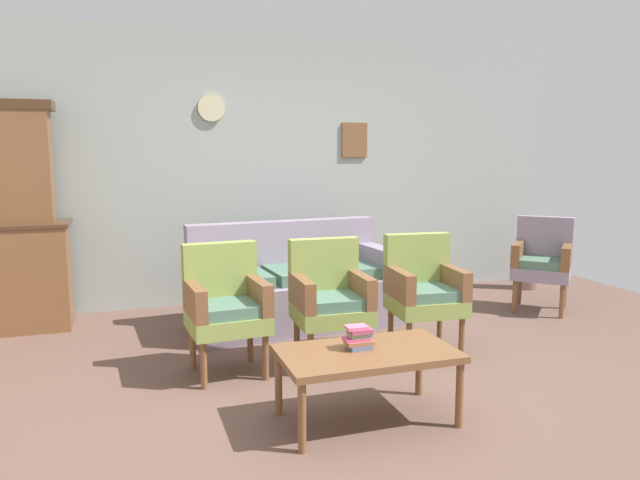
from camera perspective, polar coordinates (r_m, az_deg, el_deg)
The scene contains 11 objects.
ground_plane at distance 4.02m, azimuth 4.79°, elevation -14.11°, with size 7.68×7.68×0.00m, color brown.
wall_back_with_decor at distance 6.21m, azimuth -4.67°, elevation 6.73°, with size 6.40×0.09×2.70m.
side_cabinet at distance 5.84m, azimuth -27.99°, elevation -3.11°, with size 1.16×0.55×0.93m.
floral_couch at distance 5.38m, azimuth -2.55°, elevation -4.57°, with size 1.84×0.93×0.90m.
armchair_by_doorway at distance 4.22m, azimuth -8.95°, elevation -5.92°, with size 0.55×0.53×0.90m.
armchair_near_couch_end at distance 4.36m, azimuth 0.91°, elevation -5.33°, with size 0.54×0.51×0.90m.
armchair_near_cabinet at distance 4.68m, azimuth 9.81°, elevation -4.50°, with size 0.56×0.53×0.90m.
wingback_chair_by_fireplace at distance 6.19m, azimuth 20.33°, elevation -1.73°, with size 0.71×0.71×0.90m.
coffee_table at distance 3.49m, azimuth 4.50°, elevation -11.08°, with size 1.00×0.56×0.42m.
book_stack_on_table at distance 3.48m, azimuth 3.70°, elevation -9.20°, with size 0.17×0.12×0.14m.
floor_vase_by_wall at distance 7.14m, azimuth 19.25°, elevation -1.50°, with size 0.23×0.23×0.72m, color #8A675A.
Camera 1 is at (-1.47, -3.40, 1.54)m, focal length 33.73 mm.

